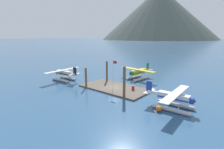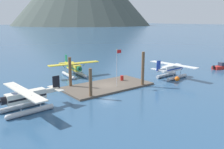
% 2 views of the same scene
% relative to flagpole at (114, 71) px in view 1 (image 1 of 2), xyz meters
% --- Properties ---
extents(ground_plane, '(1200.00, 1200.00, 0.00)m').
position_rel_flagpole_xyz_m(ground_plane, '(-0.99, 1.49, -4.15)').
color(ground_plane, '#2D5175').
extents(dock_platform, '(14.88, 7.53, 0.30)m').
position_rel_flagpole_xyz_m(dock_platform, '(-0.99, 1.49, -4.00)').
color(dock_platform, brown).
rests_on(dock_platform, ground).
extents(piling_near_left, '(0.46, 0.46, 4.37)m').
position_rel_flagpole_xyz_m(piling_near_left, '(-6.38, -1.83, -1.97)').
color(piling_near_left, brown).
rests_on(piling_near_left, ground).
extents(piling_near_right, '(0.50, 0.50, 5.91)m').
position_rel_flagpole_xyz_m(piling_near_right, '(4.03, -1.85, -1.20)').
color(piling_near_right, brown).
rests_on(piling_near_right, ground).
extents(piling_far_left, '(0.49, 0.49, 5.14)m').
position_rel_flagpole_xyz_m(piling_far_left, '(-6.12, 4.80, -1.58)').
color(piling_far_left, brown).
rests_on(piling_far_left, ground).
extents(flagpole, '(0.95, 0.10, 6.21)m').
position_rel_flagpole_xyz_m(flagpole, '(0.00, 0.00, 0.00)').
color(flagpole, silver).
rests_on(flagpole, dock_platform).
extents(fuel_drum, '(0.62, 0.62, 0.88)m').
position_rel_flagpole_xyz_m(fuel_drum, '(3.13, 2.53, -3.41)').
color(fuel_drum, '#AD1E19').
rests_on(fuel_drum, dock_platform).
extents(mooring_buoy, '(0.89, 0.89, 0.89)m').
position_rel_flagpole_xyz_m(mooring_buoy, '(11.60, -3.25, -3.71)').
color(mooring_buoy, orange).
rests_on(mooring_buoy, ground).
extents(mountain_ridge_centre_peak, '(307.74, 307.74, 136.64)m').
position_rel_flagpole_xyz_m(mountain_ridge_centre_peak, '(-203.96, 439.17, 64.17)').
color(mountain_ridge_centre_peak, '#424C47').
rests_on(mountain_ridge_centre_peak, ground).
extents(seaplane_white_stbd_aft, '(7.98, 10.46, 3.84)m').
position_rel_flagpole_xyz_m(seaplane_white_stbd_aft, '(12.87, -0.95, -2.58)').
color(seaplane_white_stbd_aft, '#B7BABF').
rests_on(seaplane_white_stbd_aft, ground).
extents(seaplane_yellow_bow_centre, '(10.49, 7.95, 3.84)m').
position_rel_flagpole_xyz_m(seaplane_yellow_bow_centre, '(-1.57, 11.95, -2.58)').
color(seaplane_yellow_bow_centre, '#B7BABF').
rests_on(seaplane_yellow_bow_centre, ground).
extents(seaplane_cream_port_aft, '(7.97, 10.47, 3.84)m').
position_rel_flagpole_xyz_m(seaplane_cream_port_aft, '(-15.42, -1.30, -2.58)').
color(seaplane_cream_port_aft, '#B7BABF').
rests_on(seaplane_cream_port_aft, ground).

